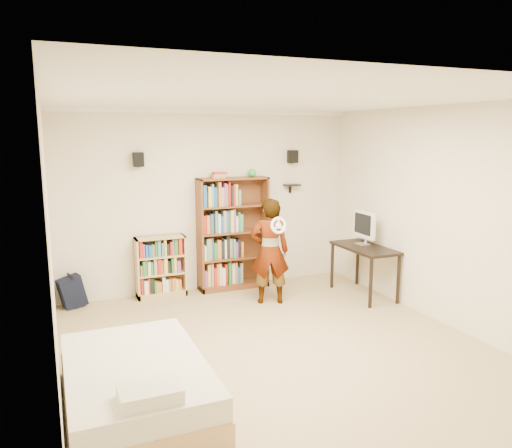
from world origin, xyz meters
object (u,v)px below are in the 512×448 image
at_px(person, 270,251).
at_px(computer_desk, 364,271).
at_px(low_bookshelf, 161,267).
at_px(daybed, 136,379).
at_px(tall_bookshelf, 233,234).

bearing_deg(person, computer_desk, -171.11).
height_order(low_bookshelf, daybed, low_bookshelf).
height_order(computer_desk, daybed, computer_desk).
relative_size(tall_bookshelf, computer_desk, 1.58).
bearing_deg(computer_desk, person, 170.29).
xyz_separation_m(low_bookshelf, person, (1.35, -0.87, 0.30)).
height_order(tall_bookshelf, person, tall_bookshelf).
distance_m(tall_bookshelf, low_bookshelf, 1.19).
distance_m(low_bookshelf, daybed, 3.06).
bearing_deg(low_bookshelf, computer_desk, -21.87).
bearing_deg(low_bookshelf, daybed, -106.13).
bearing_deg(person, daybed, 61.88).
height_order(computer_desk, person, person).
distance_m(computer_desk, person, 1.48).
relative_size(low_bookshelf, daybed, 0.50).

